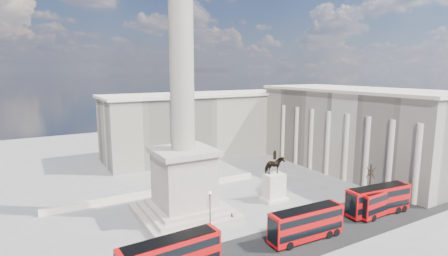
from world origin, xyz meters
name	(u,v)px	position (x,y,z in m)	size (l,w,h in m)	color
ground	(198,228)	(0.00, 0.00, 0.00)	(180.00, 180.00, 0.00)	gray
asphalt_road	(268,249)	(5.00, -10.00, 0.00)	(120.00, 9.00, 0.01)	black
nelsons_column	(183,135)	(0.00, 5.00, 12.92)	(14.00, 14.00, 49.85)	#B7A898
balustrade_wall	(161,192)	(0.00, 16.00, 0.55)	(40.00, 0.60, 1.10)	beige
building_east	(356,129)	(45.00, 10.00, 9.32)	(19.00, 46.00, 18.60)	#C0B69D
building_northeast	(200,124)	(20.00, 40.00, 8.32)	(51.00, 17.00, 16.60)	#C0B69D
red_bus_b	(307,223)	(11.10, -10.46, 2.34)	(11.10, 2.97, 4.46)	#BC090B
red_bus_c	(378,200)	(26.94, -9.72, 2.41)	(11.54, 3.74, 4.60)	#BC090B
red_bus_d	(381,200)	(27.50, -9.84, 2.23)	(10.61, 3.12, 4.25)	#BC090B
victorian_lamp	(210,207)	(1.17, -1.49, 3.45)	(0.50, 0.50, 5.87)	black
equestrian_statue	(274,183)	(16.31, 3.30, 3.17)	(4.38, 3.29, 9.02)	beige
bare_tree_near	(371,171)	(30.50, -5.33, 5.45)	(1.58, 1.58, 6.92)	#332319
bare_tree_mid	(362,156)	(38.82, 3.16, 5.22)	(1.75, 1.75, 6.63)	#332319
bare_tree_far	(325,143)	(40.38, 14.92, 5.75)	(1.79, 1.79, 7.30)	#332319
pedestrian_walking	(324,213)	(18.38, -6.50, 0.86)	(0.63, 0.41, 1.73)	black
pedestrian_standing	(317,210)	(18.00, -5.42, 0.90)	(0.87, 0.68, 1.79)	black
pedestrian_crossing	(232,218)	(5.06, -1.00, 0.78)	(0.91, 0.38, 1.55)	black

